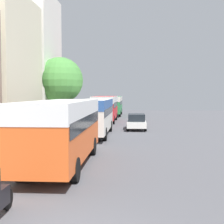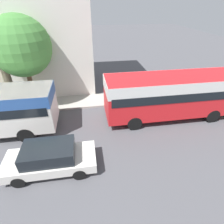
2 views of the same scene
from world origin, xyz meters
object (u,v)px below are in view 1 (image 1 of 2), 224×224
(bus_rear, at_px, (114,103))
(bus_third_in_line, at_px, (105,105))
(bus_lead, at_px, (63,124))
(car_crossing, at_px, (136,121))
(bus_following, at_px, (94,112))
(pedestrian_near_curb, at_px, (13,140))
(pedestrian_walking_away, at_px, (77,113))

(bus_rear, bearing_deg, bus_third_in_line, -91.70)
(bus_lead, distance_m, bus_rear, 35.21)
(bus_lead, relative_size, car_crossing, 1.99)
(bus_third_in_line, bearing_deg, car_crossing, -64.77)
(bus_following, xyz_separation_m, bus_third_in_line, (-0.18, 12.71, 0.10))
(car_crossing, height_order, pedestrian_near_curb, pedestrian_near_curb)
(bus_following, relative_size, car_crossing, 2.06)
(car_crossing, bearing_deg, pedestrian_walking_away, -48.93)
(bus_third_in_line, xyz_separation_m, pedestrian_near_curb, (-3.22, -21.82, -1.12))
(bus_rear, relative_size, pedestrian_near_curb, 6.12)
(bus_rear, distance_m, car_crossing, 19.80)
(bus_lead, bearing_deg, pedestrian_near_curb, 149.44)
(bus_following, height_order, bus_third_in_line, bus_third_in_line)
(bus_following, xyz_separation_m, car_crossing, (3.58, 4.72, -1.18))
(bus_following, distance_m, bus_third_in_line, 12.71)
(bus_rear, bearing_deg, pedestrian_near_curb, -96.11)
(bus_rear, height_order, car_crossing, bus_rear)
(pedestrian_near_curb, height_order, pedestrian_walking_away, pedestrian_walking_away)
(bus_third_in_line, relative_size, pedestrian_walking_away, 5.56)
(bus_rear, bearing_deg, car_crossing, -80.03)
(bus_rear, bearing_deg, pedestrian_walking_away, -110.57)
(pedestrian_near_curb, bearing_deg, bus_following, 69.52)
(bus_third_in_line, distance_m, car_crossing, 8.92)
(car_crossing, bearing_deg, bus_lead, 76.58)
(bus_lead, relative_size, pedestrian_near_curb, 5.75)
(pedestrian_near_curb, bearing_deg, bus_rear, 83.89)
(bus_third_in_line, relative_size, bus_rear, 0.97)
(car_crossing, bearing_deg, bus_third_in_line, -64.77)
(bus_lead, xyz_separation_m, car_crossing, (3.76, 15.74, -1.26))
(bus_following, height_order, pedestrian_walking_away, bus_following)
(bus_lead, xyz_separation_m, bus_rear, (0.33, 35.21, -0.06))
(bus_following, bearing_deg, pedestrian_walking_away, 106.38)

